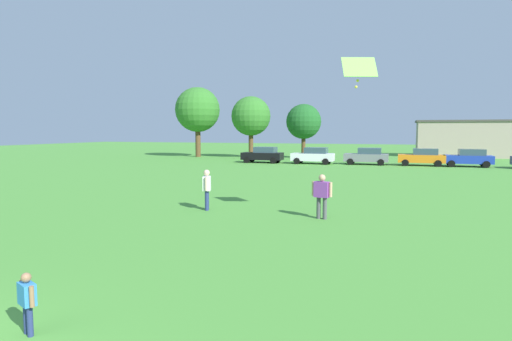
# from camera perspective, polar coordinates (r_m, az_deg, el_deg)

# --- Properties ---
(ground_plane) EXTENTS (160.00, 160.00, 0.00)m
(ground_plane) POSITION_cam_1_polar(r_m,az_deg,el_deg) (34.17, 6.72, -0.47)
(ground_plane) COLOR #4C9338
(child_kite_flyer) EXTENTS (0.47, 0.32, 1.06)m
(child_kite_flyer) POSITION_cam_1_polar(r_m,az_deg,el_deg) (8.35, -27.93, -14.64)
(child_kite_flyer) COLOR navy
(child_kite_flyer) RESTS_ON ground
(adult_bystander) EXTENTS (0.81, 0.42, 1.73)m
(adult_bystander) POSITION_cam_1_polar(r_m,az_deg,el_deg) (16.78, 8.67, -2.89)
(adult_bystander) COLOR #4C4C51
(adult_bystander) RESTS_ON ground
(bystander_near_trees) EXTENTS (0.50, 0.78, 1.73)m
(bystander_near_trees) POSITION_cam_1_polar(r_m,az_deg,el_deg) (18.60, -6.50, -2.06)
(bystander_near_trees) COLOR navy
(bystander_near_trees) RESTS_ON ground
(kite) EXTENTS (1.30, 0.91, 1.12)m
(kite) POSITION_cam_1_polar(r_m,az_deg,el_deg) (15.97, 13.44, 12.93)
(kite) COLOR #8CD859
(parked_car_black_0) EXTENTS (4.30, 2.02, 1.68)m
(parked_car_black_0) POSITION_cam_1_polar(r_m,az_deg,el_deg) (45.92, 0.94, 2.10)
(parked_car_black_0) COLOR black
(parked_car_black_0) RESTS_ON ground
(parked_car_white_1) EXTENTS (4.30, 2.02, 1.68)m
(parked_car_white_1) POSITION_cam_1_polar(r_m,az_deg,el_deg) (44.72, 7.59, 1.97)
(parked_car_white_1) COLOR white
(parked_car_white_1) RESTS_ON ground
(parked_car_gray_2) EXTENTS (4.30, 2.02, 1.68)m
(parked_car_gray_2) POSITION_cam_1_polar(r_m,az_deg,el_deg) (44.73, 14.42, 1.85)
(parked_car_gray_2) COLOR slate
(parked_car_gray_2) RESTS_ON ground
(parked_car_orange_3) EXTENTS (4.30, 2.02, 1.68)m
(parked_car_orange_3) POSITION_cam_1_polar(r_m,az_deg,el_deg) (44.91, 21.06, 1.68)
(parked_car_orange_3) COLOR orange
(parked_car_orange_3) RESTS_ON ground
(parked_car_blue_4) EXTENTS (4.30, 2.02, 1.68)m
(parked_car_blue_4) POSITION_cam_1_polar(r_m,az_deg,el_deg) (45.32, 26.22, 1.52)
(parked_car_blue_4) COLOR #1E38AD
(parked_car_blue_4) RESTS_ON ground
(tree_far_left) EXTENTS (5.77, 5.77, 8.99)m
(tree_far_left) POSITION_cam_1_polar(r_m,az_deg,el_deg) (56.92, -7.71, 7.92)
(tree_far_left) COLOR brown
(tree_far_left) RESTS_ON ground
(tree_center) EXTENTS (4.94, 4.94, 7.70)m
(tree_center) POSITION_cam_1_polar(r_m,az_deg,el_deg) (54.74, -0.68, 7.16)
(tree_center) COLOR brown
(tree_center) RESTS_ON ground
(tree_far_right) EXTENTS (4.27, 4.27, 6.65)m
(tree_far_right) POSITION_cam_1_polar(r_m,az_deg,el_deg) (53.37, 6.30, 6.41)
(tree_far_right) COLOR brown
(tree_far_right) RESTS_ON ground
(house_left) EXTENTS (11.39, 6.83, 4.75)m
(house_left) POSITION_cam_1_polar(r_m,az_deg,el_deg) (62.80, 25.45, 3.84)
(house_left) COLOR tan
(house_left) RESTS_ON ground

